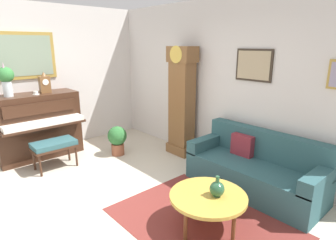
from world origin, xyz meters
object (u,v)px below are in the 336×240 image
object	(u,v)px
piano_bench	(54,146)
potted_plant	(117,139)
grandfather_clock	(182,105)
teacup	(36,93)
couch	(255,169)
mantel_clock	(45,83)
green_jug	(217,189)
piano	(38,125)
coffee_table	(208,197)
flower_vase	(6,78)

from	to	relation	value
piano_bench	potted_plant	world-z (taller)	potted_plant
grandfather_clock	teacup	xyz separation A→B (m)	(-1.58, -2.07, 0.25)
couch	mantel_clock	world-z (taller)	mantel_clock
potted_plant	green_jug	bearing A→B (deg)	-7.50
mantel_clock	grandfather_clock	bearing A→B (deg)	48.29
piano	green_jug	xyz separation A→B (m)	(3.57, 0.77, -0.10)
teacup	green_jug	world-z (taller)	teacup
piano	mantel_clock	xyz separation A→B (m)	(0.00, 0.21, 0.76)
coffee_table	mantel_clock	xyz separation A→B (m)	(-3.49, -0.51, 0.98)
piano_bench	coffee_table	xyz separation A→B (m)	(2.77, 0.71, -0.02)
grandfather_clock	coffee_table	distance (m)	2.35
piano_bench	coffee_table	bearing A→B (deg)	14.32
piano_bench	green_jug	world-z (taller)	green_jug
grandfather_clock	potted_plant	xyz separation A→B (m)	(-0.75, -0.96, -0.64)
mantel_clock	flower_vase	size ratio (longest dim) A/B	0.66
coffee_table	flower_vase	size ratio (longest dim) A/B	1.52
green_jug	potted_plant	xyz separation A→B (m)	(-2.65, 0.35, -0.18)
coffee_table	teacup	xyz separation A→B (m)	(-3.40, -0.70, 0.83)
piano_bench	couch	bearing A→B (deg)	35.43
flower_vase	green_jug	world-z (taller)	flower_vase
couch	mantel_clock	xyz separation A→B (m)	(-3.38, -1.69, 1.05)
teacup	green_jug	xyz separation A→B (m)	(3.48, 0.76, -0.72)
piano	grandfather_clock	distance (m)	2.69
teacup	mantel_clock	bearing A→B (deg)	114.21
coffee_table	potted_plant	size ratio (longest dim) A/B	1.57
grandfather_clock	couch	xyz separation A→B (m)	(1.71, -0.18, -0.65)
couch	piano_bench	bearing A→B (deg)	-144.57
coffee_table	teacup	distance (m)	3.58
piano_bench	couch	distance (m)	3.26
mantel_clock	green_jug	world-z (taller)	mantel_clock
teacup	green_jug	bearing A→B (deg)	12.33
green_jug	piano_bench	bearing A→B (deg)	-165.00
flower_vase	potted_plant	world-z (taller)	flower_vase
grandfather_clock	teacup	world-z (taller)	grandfather_clock
piano_bench	potted_plant	size ratio (longest dim) A/B	1.25
couch	potted_plant	size ratio (longest dim) A/B	3.39
piano_bench	potted_plant	xyz separation A→B (m)	(0.19, 1.11, -0.08)
piano	flower_vase	world-z (taller)	flower_vase
coffee_table	green_jug	xyz separation A→B (m)	(0.08, 0.06, 0.12)
mantel_clock	coffee_table	bearing A→B (deg)	8.25
grandfather_clock	teacup	size ratio (longest dim) A/B	17.50
piano	coffee_table	bearing A→B (deg)	11.54
piano	potted_plant	size ratio (longest dim) A/B	2.57
piano	green_jug	world-z (taller)	piano
piano	mantel_clock	size ratio (longest dim) A/B	3.79
teacup	couch	bearing A→B (deg)	29.83
piano	grandfather_clock	bearing A→B (deg)	51.21
piano	potted_plant	xyz separation A→B (m)	(0.92, 1.12, -0.28)
piano	piano_bench	distance (m)	0.75
coffee_table	mantel_clock	world-z (taller)	mantel_clock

